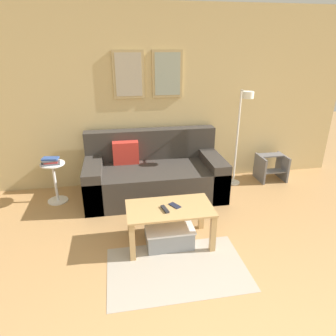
{
  "coord_description": "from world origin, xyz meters",
  "views": [
    {
      "loc": [
        -0.74,
        -0.61,
        2.01
      ],
      "look_at": [
        -0.25,
        2.17,
        0.85
      ],
      "focal_mm": 32.0,
      "sensor_mm": 36.0,
      "label": 1
    }
  ],
  "objects_px": {
    "couch": "(154,175)",
    "storage_bin": "(169,233)",
    "coffee_table": "(170,215)",
    "cell_phone": "(175,205)",
    "side_table": "(55,179)",
    "remote_control": "(165,209)",
    "book_stack": "(51,161)",
    "step_stool": "(271,167)",
    "floor_lamp": "(242,126)"
  },
  "relations": [
    {
      "from": "couch",
      "to": "storage_bin",
      "type": "distance_m",
      "value": 1.2
    },
    {
      "from": "coffee_table",
      "to": "cell_phone",
      "type": "distance_m",
      "value": 0.11
    },
    {
      "from": "side_table",
      "to": "remote_control",
      "type": "xyz_separation_m",
      "value": [
        1.3,
        -1.25,
        0.11
      ]
    },
    {
      "from": "coffee_table",
      "to": "side_table",
      "type": "bearing_deg",
      "value": 138.54
    },
    {
      "from": "side_table",
      "to": "book_stack",
      "type": "relative_size",
      "value": 2.25
    },
    {
      "from": "book_stack",
      "to": "remote_control",
      "type": "relative_size",
      "value": 1.68
    },
    {
      "from": "remote_control",
      "to": "step_stool",
      "type": "height_order",
      "value": "remote_control"
    },
    {
      "from": "couch",
      "to": "storage_bin",
      "type": "bearing_deg",
      "value": -90.01
    },
    {
      "from": "remote_control",
      "to": "step_stool",
      "type": "bearing_deg",
      "value": 23.09
    },
    {
      "from": "storage_bin",
      "to": "remote_control",
      "type": "relative_size",
      "value": 3.42
    },
    {
      "from": "floor_lamp",
      "to": "cell_phone",
      "type": "relative_size",
      "value": 10.31
    },
    {
      "from": "cell_phone",
      "to": "book_stack",
      "type": "bearing_deg",
      "value": 110.61
    },
    {
      "from": "book_stack",
      "to": "storage_bin",
      "type": "bearing_deg",
      "value": -40.79
    },
    {
      "from": "floor_lamp",
      "to": "side_table",
      "type": "bearing_deg",
      "value": -179.7
    },
    {
      "from": "cell_phone",
      "to": "step_stool",
      "type": "distance_m",
      "value": 2.29
    },
    {
      "from": "couch",
      "to": "floor_lamp",
      "type": "relative_size",
      "value": 1.32
    },
    {
      "from": "book_stack",
      "to": "side_table",
      "type": "bearing_deg",
      "value": 57.63
    },
    {
      "from": "storage_bin",
      "to": "remote_control",
      "type": "bearing_deg",
      "value": -131.73
    },
    {
      "from": "floor_lamp",
      "to": "step_stool",
      "type": "distance_m",
      "value": 0.98
    },
    {
      "from": "side_table",
      "to": "step_stool",
      "type": "bearing_deg",
      "value": 2.86
    },
    {
      "from": "storage_bin",
      "to": "coffee_table",
      "type": "bearing_deg",
      "value": -44.04
    },
    {
      "from": "remote_control",
      "to": "step_stool",
      "type": "relative_size",
      "value": 0.36
    },
    {
      "from": "cell_phone",
      "to": "step_stool",
      "type": "relative_size",
      "value": 0.34
    },
    {
      "from": "side_table",
      "to": "book_stack",
      "type": "bearing_deg",
      "value": -122.37
    },
    {
      "from": "floor_lamp",
      "to": "remote_control",
      "type": "xyz_separation_m",
      "value": [
        -1.32,
        -1.26,
        -0.49
      ]
    },
    {
      "from": "storage_bin",
      "to": "step_stool",
      "type": "relative_size",
      "value": 1.23
    },
    {
      "from": "cell_phone",
      "to": "couch",
      "type": "bearing_deg",
      "value": 63.07
    },
    {
      "from": "remote_control",
      "to": "cell_phone",
      "type": "xyz_separation_m",
      "value": [
        0.12,
        0.07,
        -0.01
      ]
    },
    {
      "from": "floor_lamp",
      "to": "side_table",
      "type": "height_order",
      "value": "floor_lamp"
    },
    {
      "from": "floor_lamp",
      "to": "book_stack",
      "type": "bearing_deg",
      "value": -179.32
    },
    {
      "from": "storage_bin",
      "to": "remote_control",
      "type": "distance_m",
      "value": 0.34
    },
    {
      "from": "coffee_table",
      "to": "floor_lamp",
      "type": "bearing_deg",
      "value": 43.93
    },
    {
      "from": "cell_phone",
      "to": "storage_bin",
      "type": "bearing_deg",
      "value": 159.17
    },
    {
      "from": "book_stack",
      "to": "cell_phone",
      "type": "relative_size",
      "value": 1.8
    },
    {
      "from": "remote_control",
      "to": "cell_phone",
      "type": "relative_size",
      "value": 1.07
    },
    {
      "from": "coffee_table",
      "to": "remote_control",
      "type": "bearing_deg",
      "value": -142.18
    },
    {
      "from": "coffee_table",
      "to": "book_stack",
      "type": "bearing_deg",
      "value": 139.19
    },
    {
      "from": "couch",
      "to": "step_stool",
      "type": "bearing_deg",
      "value": 5.03
    },
    {
      "from": "storage_bin",
      "to": "step_stool",
      "type": "distance_m",
      "value": 2.34
    },
    {
      "from": "storage_bin",
      "to": "book_stack",
      "type": "bearing_deg",
      "value": 139.21
    },
    {
      "from": "floor_lamp",
      "to": "storage_bin",
      "type": "bearing_deg",
      "value": -136.52
    },
    {
      "from": "couch",
      "to": "coffee_table",
      "type": "distance_m",
      "value": 1.2
    },
    {
      "from": "floor_lamp",
      "to": "couch",
      "type": "bearing_deg",
      "value": -179.16
    },
    {
      "from": "couch",
      "to": "remote_control",
      "type": "xyz_separation_m",
      "value": [
        -0.05,
        -1.24,
        0.15
      ]
    },
    {
      "from": "floor_lamp",
      "to": "remote_control",
      "type": "height_order",
      "value": "floor_lamp"
    },
    {
      "from": "couch",
      "to": "book_stack",
      "type": "distance_m",
      "value": 1.4
    },
    {
      "from": "couch",
      "to": "remote_control",
      "type": "bearing_deg",
      "value": -92.27
    },
    {
      "from": "cell_phone",
      "to": "step_stool",
      "type": "height_order",
      "value": "cell_phone"
    },
    {
      "from": "side_table",
      "to": "remote_control",
      "type": "bearing_deg",
      "value": -43.78
    },
    {
      "from": "coffee_table",
      "to": "step_stool",
      "type": "height_order",
      "value": "coffee_table"
    }
  ]
}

